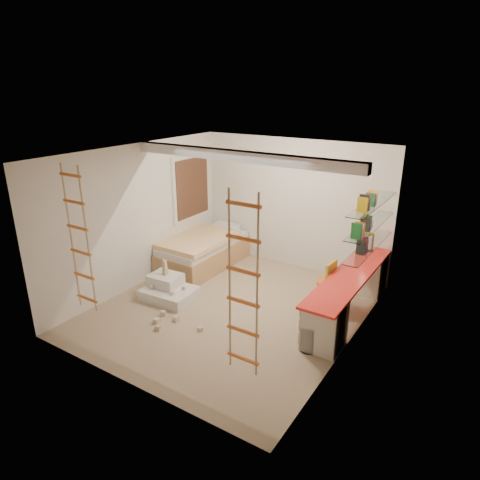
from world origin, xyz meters
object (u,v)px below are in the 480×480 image
Objects in this scene: bed at (204,251)px; swivel_chair at (330,293)px; desk at (349,293)px; play_platform at (168,290)px.

bed is 2.90m from swivel_chair.
desk is 1.40× the size of bed.
play_platform is (-2.88, -1.10, -0.25)m from desk.
desk is 3.03× the size of play_platform.
desk is 0.33m from swivel_chair.
desk is 3.18× the size of swivel_chair.
bed is 2.17× the size of play_platform.
bed is at bearing 173.51° from desk.
desk is 3.22m from bed.
play_platform is (0.32, -1.46, -0.18)m from bed.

